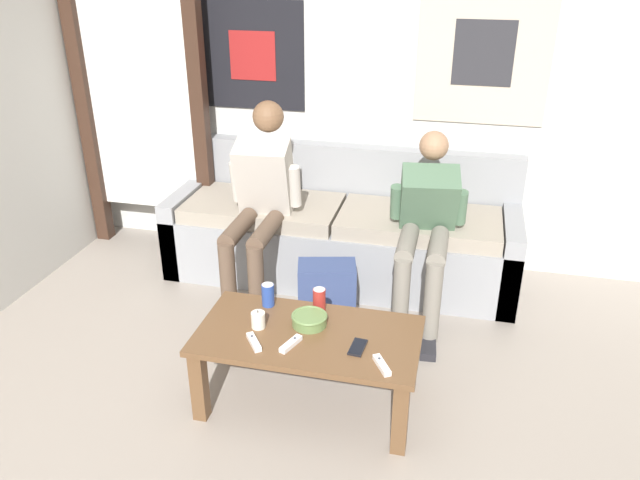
{
  "coord_description": "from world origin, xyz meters",
  "views": [
    {
      "loc": [
        0.69,
        -1.51,
        2.14
      ],
      "look_at": [
        -0.01,
        1.45,
        0.68
      ],
      "focal_mm": 35.0,
      "sensor_mm": 36.0,
      "label": 1
    }
  ],
  "objects": [
    {
      "name": "ceramic_bowl",
      "position": [
        0.03,
        1.02,
        0.45
      ],
      "size": [
        0.18,
        0.18,
        0.06
      ],
      "color": "#607F47",
      "rests_on": "coffee_table"
    },
    {
      "name": "drink_can_red",
      "position": [
        0.05,
        1.17,
        0.48
      ],
      "size": [
        0.07,
        0.07,
        0.12
      ],
      "color": "maroon",
      "rests_on": "coffee_table"
    },
    {
      "name": "drink_can_blue",
      "position": [
        -0.22,
        1.15,
        0.48
      ],
      "size": [
        0.07,
        0.07,
        0.12
      ],
      "color": "#28479E",
      "rests_on": "coffee_table"
    },
    {
      "name": "couch",
      "position": [
        -0.07,
        2.35,
        0.3
      ],
      "size": [
        2.37,
        0.75,
        0.86
      ],
      "color": "gray",
      "rests_on": "ground_plane"
    },
    {
      "name": "pillar_candle",
      "position": [
        -0.21,
        0.94,
        0.46
      ],
      "size": [
        0.07,
        0.07,
        0.1
      ],
      "color": "silver",
      "rests_on": "coffee_table"
    },
    {
      "name": "game_controller_near_right",
      "position": [
        0.44,
        0.76,
        0.43
      ],
      "size": [
        0.1,
        0.14,
        0.03
      ],
      "color": "white",
      "rests_on": "coffee_table"
    },
    {
      "name": "wall_back",
      "position": [
        0.0,
        2.72,
        1.28
      ],
      "size": [
        10.0,
        0.07,
        2.55
      ],
      "color": "silver",
      "rests_on": "ground_plane"
    },
    {
      "name": "person_seated_adult",
      "position": [
        -0.53,
        1.96,
        0.69
      ],
      "size": [
        0.47,
        0.91,
        1.24
      ],
      "color": "brown",
      "rests_on": "ground_plane"
    },
    {
      "name": "person_seated_teen",
      "position": [
        0.52,
        1.96,
        0.62
      ],
      "size": [
        0.47,
        0.88,
        1.11
      ],
      "color": "gray",
      "rests_on": "ground_plane"
    },
    {
      "name": "game_controller_near_left",
      "position": [
        -0.18,
        0.8,
        0.43
      ],
      "size": [
        0.11,
        0.14,
        0.03
      ],
      "color": "white",
      "rests_on": "coffee_table"
    },
    {
      "name": "backpack",
      "position": [
        -0.0,
        1.58,
        0.22
      ],
      "size": [
        0.37,
        0.29,
        0.46
      ],
      "color": "navy",
      "rests_on": "ground_plane"
    },
    {
      "name": "coffee_table",
      "position": [
        0.05,
        0.95,
        0.34
      ],
      "size": [
        1.09,
        0.58,
        0.42
      ],
      "color": "brown",
      "rests_on": "ground_plane"
    },
    {
      "name": "door_frame",
      "position": [
        -1.58,
        2.5,
        1.2
      ],
      "size": [
        1.0,
        0.1,
        2.15
      ],
      "color": "#382319",
      "rests_on": "ground_plane"
    },
    {
      "name": "cell_phone",
      "position": [
        0.3,
        0.88,
        0.43
      ],
      "size": [
        0.08,
        0.14,
        0.01
      ],
      "color": "black",
      "rests_on": "coffee_table"
    },
    {
      "name": "game_controller_far_center",
      "position": [
        -0.01,
        0.83,
        0.43
      ],
      "size": [
        0.08,
        0.15,
        0.03
      ],
      "color": "white",
      "rests_on": "coffee_table"
    }
  ]
}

